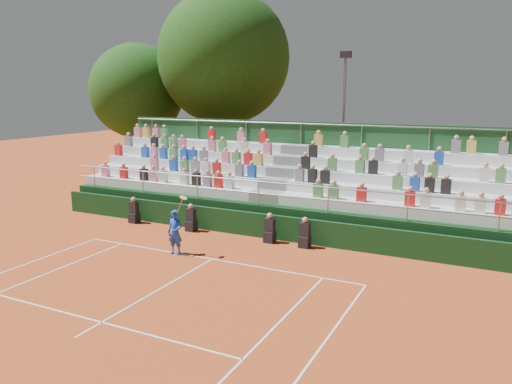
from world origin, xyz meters
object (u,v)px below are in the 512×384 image
at_px(floodlight_mast, 344,113).
at_px(tree_west, 137,91).
at_px(tree_east, 224,58).
at_px(tennis_player, 175,232).

bearing_deg(floodlight_mast, tree_west, -178.55).
bearing_deg(tree_west, tree_east, 11.09).
distance_m(tennis_player, tree_west, 17.61).
xyz_separation_m(tennis_player, tree_west, (-11.57, 12.29, 5.00)).
bearing_deg(tree_east, tree_west, -168.91).
height_order(tennis_player, tree_east, tree_east).
bearing_deg(tennis_player, floodlight_mast, 79.22).
height_order(tree_west, floodlight_mast, tree_west).
relative_size(tree_east, floodlight_mast, 1.51).
relative_size(tennis_player, floodlight_mast, 0.28).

